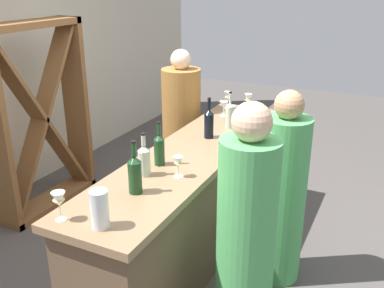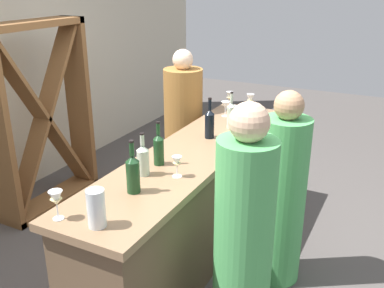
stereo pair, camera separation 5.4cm
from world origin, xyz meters
name	(u,v)px [view 2 (the right image)]	position (x,y,z in m)	size (l,w,h in m)	color
ground_plane	(192,255)	(0.00, 0.00, 0.00)	(12.00, 12.00, 0.00)	#4C4744
bar_counter	(192,205)	(0.00, 0.00, 0.46)	(2.57, 0.60, 0.92)	brown
wine_rack	(43,118)	(0.17, 1.65, 0.88)	(1.07, 0.28, 1.76)	brown
wine_bottle_leftmost_olive_green	(133,173)	(-0.75, 0.01, 1.04)	(0.08, 0.08, 0.33)	#193D1E
wine_bottle_second_left_clear_pale	(143,159)	(-0.52, 0.09, 1.03)	(0.08, 0.08, 0.29)	#B7C6B2
wine_bottle_center_olive_green	(159,148)	(-0.33, 0.08, 1.03)	(0.07, 0.07, 0.30)	#193D1E
wine_bottle_second_right_near_black	(210,123)	(0.30, 0.00, 1.04)	(0.07, 0.07, 0.33)	black
wine_bottle_rightmost_clear_pale	(231,114)	(0.60, -0.06, 1.04)	(0.07, 0.07, 0.31)	#B7C6B2
wine_glass_near_left	(177,163)	(-0.44, -0.12, 1.01)	(0.06, 0.06, 0.14)	white
wine_glass_near_center	(250,100)	(1.15, -0.03, 1.03)	(0.07, 0.07, 0.16)	white
wine_glass_near_right	(233,111)	(0.73, -0.02, 1.02)	(0.07, 0.07, 0.16)	white
wine_glass_far_left	(225,106)	(0.89, 0.11, 1.02)	(0.08, 0.08, 0.14)	white
wine_glass_far_center	(230,97)	(1.12, 0.17, 1.04)	(0.07, 0.07, 0.17)	white
wine_glass_far_right	(56,199)	(-1.18, 0.19, 1.03)	(0.07, 0.07, 0.16)	white
water_pitcher	(96,208)	(-1.15, -0.04, 1.02)	(0.10, 0.10, 0.21)	silver
person_left_guest	(244,237)	(-0.59, -0.63, 0.70)	(0.42, 0.42, 1.51)	#4CA559
person_center_guest	(281,197)	(0.07, -0.67, 0.66)	(0.40, 0.40, 1.43)	#4CA559
person_right_guest	(183,133)	(0.90, 0.55, 0.68)	(0.45, 0.45, 1.49)	#9E6B33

